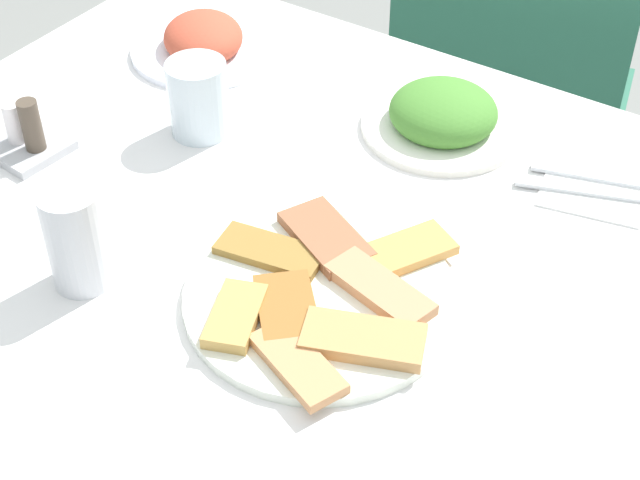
{
  "coord_description": "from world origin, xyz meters",
  "views": [
    {
      "loc": [
        0.48,
        -0.72,
        1.48
      ],
      "look_at": [
        0.02,
        -0.04,
        0.77
      ],
      "focal_mm": 54.75,
      "sensor_mm": 36.0,
      "label": 1
    }
  ],
  "objects_px": {
    "soda_can": "(76,238)",
    "fork": "(590,192)",
    "dining_chair": "(509,95)",
    "salad_plate_greens": "(443,115)",
    "salad_plate_rice": "(204,42)",
    "dining_table": "(320,282)",
    "drinking_glass": "(198,98)",
    "condiment_caddy": "(26,137)",
    "spoon": "(601,177)",
    "pide_platter": "(323,295)",
    "paper_napkin": "(595,187)"
  },
  "relations": [
    {
      "from": "dining_chair",
      "to": "fork",
      "type": "xyz_separation_m",
      "value": [
        0.32,
        -0.51,
        0.25
      ]
    },
    {
      "from": "dining_chair",
      "to": "soda_can",
      "type": "xyz_separation_m",
      "value": [
        -0.09,
        -0.97,
        0.3
      ]
    },
    {
      "from": "dining_chair",
      "to": "soda_can",
      "type": "bearing_deg",
      "value": -95.5
    },
    {
      "from": "dining_chair",
      "to": "spoon",
      "type": "relative_size",
      "value": 5.24
    },
    {
      "from": "soda_can",
      "to": "spoon",
      "type": "xyz_separation_m",
      "value": [
        0.41,
        0.49,
        -0.06
      ]
    },
    {
      "from": "salad_plate_rice",
      "to": "condiment_caddy",
      "type": "distance_m",
      "value": 0.32
    },
    {
      "from": "pide_platter",
      "to": "salad_plate_rice",
      "type": "xyz_separation_m",
      "value": [
        -0.44,
        0.34,
        0.01
      ]
    },
    {
      "from": "pide_platter",
      "to": "fork",
      "type": "xyz_separation_m",
      "value": [
        0.17,
        0.33,
        -0.01
      ]
    },
    {
      "from": "salad_plate_greens",
      "to": "fork",
      "type": "relative_size",
      "value": 1.2
    },
    {
      "from": "paper_napkin",
      "to": "dining_table",
      "type": "bearing_deg",
      "value": -131.76
    },
    {
      "from": "dining_table",
      "to": "fork",
      "type": "distance_m",
      "value": 0.35
    },
    {
      "from": "soda_can",
      "to": "paper_napkin",
      "type": "distance_m",
      "value": 0.63
    },
    {
      "from": "pide_platter",
      "to": "condiment_caddy",
      "type": "xyz_separation_m",
      "value": [
        -0.47,
        0.02,
        0.01
      ]
    },
    {
      "from": "salad_plate_greens",
      "to": "drinking_glass",
      "type": "bearing_deg",
      "value": -145.88
    },
    {
      "from": "spoon",
      "to": "salad_plate_rice",
      "type": "bearing_deg",
      "value": 166.23
    },
    {
      "from": "salad_plate_greens",
      "to": "paper_napkin",
      "type": "distance_m",
      "value": 0.22
    },
    {
      "from": "salad_plate_rice",
      "to": "drinking_glass",
      "type": "xyz_separation_m",
      "value": [
        0.12,
        -0.16,
        0.03
      ]
    },
    {
      "from": "drinking_glass",
      "to": "fork",
      "type": "bearing_deg",
      "value": 17.69
    },
    {
      "from": "paper_napkin",
      "to": "soda_can",
      "type": "bearing_deg",
      "value": -131.02
    },
    {
      "from": "condiment_caddy",
      "to": "spoon",
      "type": "bearing_deg",
      "value": 28.75
    },
    {
      "from": "dining_chair",
      "to": "condiment_caddy",
      "type": "relative_size",
      "value": 9.15
    },
    {
      "from": "dining_table",
      "to": "salad_plate_greens",
      "type": "xyz_separation_m",
      "value": [
        0.02,
        0.27,
        0.1
      ]
    },
    {
      "from": "pide_platter",
      "to": "fork",
      "type": "height_order",
      "value": "pide_platter"
    },
    {
      "from": "paper_napkin",
      "to": "condiment_caddy",
      "type": "bearing_deg",
      "value": -152.51
    },
    {
      "from": "dining_table",
      "to": "dining_chair",
      "type": "bearing_deg",
      "value": 96.15
    },
    {
      "from": "dining_chair",
      "to": "pide_platter",
      "type": "height_order",
      "value": "dining_chair"
    },
    {
      "from": "drinking_glass",
      "to": "spoon",
      "type": "distance_m",
      "value": 0.52
    },
    {
      "from": "fork",
      "to": "pide_platter",
      "type": "bearing_deg",
      "value": -137.1
    },
    {
      "from": "salad_plate_rice",
      "to": "fork",
      "type": "bearing_deg",
      "value": -0.62
    },
    {
      "from": "dining_table",
      "to": "soda_can",
      "type": "relative_size",
      "value": 9.98
    },
    {
      "from": "spoon",
      "to": "condiment_caddy",
      "type": "xyz_separation_m",
      "value": [
        -0.64,
        -0.35,
        0.02
      ]
    },
    {
      "from": "salad_plate_rice",
      "to": "spoon",
      "type": "height_order",
      "value": "salad_plate_rice"
    },
    {
      "from": "dining_chair",
      "to": "salad_plate_rice",
      "type": "relative_size",
      "value": 4.13
    },
    {
      "from": "salad_plate_greens",
      "to": "salad_plate_rice",
      "type": "xyz_separation_m",
      "value": [
        -0.39,
        -0.02,
        -0.0
      ]
    },
    {
      "from": "condiment_caddy",
      "to": "soda_can",
      "type": "bearing_deg",
      "value": -30.92
    },
    {
      "from": "condiment_caddy",
      "to": "drinking_glass",
      "type": "bearing_deg",
      "value": 45.86
    },
    {
      "from": "soda_can",
      "to": "paper_napkin",
      "type": "xyz_separation_m",
      "value": [
        0.41,
        0.47,
        -0.06
      ]
    },
    {
      "from": "salad_plate_greens",
      "to": "soda_can",
      "type": "bearing_deg",
      "value": -111.79
    },
    {
      "from": "pide_platter",
      "to": "soda_can",
      "type": "bearing_deg",
      "value": -153.9
    },
    {
      "from": "dining_table",
      "to": "salad_plate_rice",
      "type": "relative_size",
      "value": 5.62
    },
    {
      "from": "fork",
      "to": "spoon",
      "type": "height_order",
      "value": "same"
    },
    {
      "from": "salad_plate_greens",
      "to": "soda_can",
      "type": "height_order",
      "value": "soda_can"
    },
    {
      "from": "pide_platter",
      "to": "condiment_caddy",
      "type": "distance_m",
      "value": 0.47
    },
    {
      "from": "dining_chair",
      "to": "salad_plate_greens",
      "type": "distance_m",
      "value": 0.56
    },
    {
      "from": "dining_table",
      "to": "drinking_glass",
      "type": "xyz_separation_m",
      "value": [
        -0.25,
        0.09,
        0.13
      ]
    },
    {
      "from": "dining_chair",
      "to": "paper_napkin",
      "type": "distance_m",
      "value": 0.64
    },
    {
      "from": "drinking_glass",
      "to": "dining_chair",
      "type": "bearing_deg",
      "value": 75.92
    },
    {
      "from": "soda_can",
      "to": "fork",
      "type": "relative_size",
      "value": 0.68
    },
    {
      "from": "soda_can",
      "to": "spoon",
      "type": "bearing_deg",
      "value": 50.04
    },
    {
      "from": "pide_platter",
      "to": "drinking_glass",
      "type": "distance_m",
      "value": 0.36
    }
  ]
}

